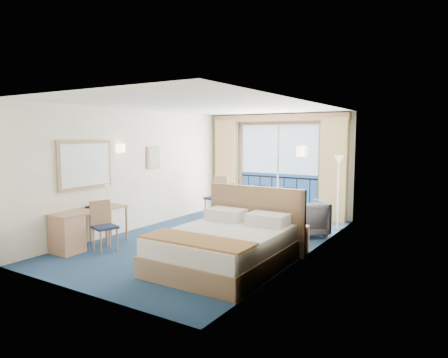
% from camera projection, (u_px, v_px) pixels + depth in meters
% --- Properties ---
extents(floor, '(6.50, 6.50, 0.00)m').
position_uv_depth(floor, '(213.00, 239.00, 8.16)').
color(floor, navy).
rests_on(floor, ground).
extents(room_walls, '(4.04, 6.54, 2.72)m').
position_uv_depth(room_walls, '(212.00, 153.00, 7.97)').
color(room_walls, beige).
rests_on(room_walls, ground).
extents(balcony_door, '(2.36, 0.03, 2.52)m').
position_uv_depth(balcony_door, '(278.00, 172.00, 10.76)').
color(balcony_door, navy).
rests_on(balcony_door, room_walls).
extents(curtain_left, '(0.65, 0.22, 2.55)m').
position_uv_depth(curtain_left, '(226.00, 165.00, 11.43)').
color(curtain_left, tan).
rests_on(curtain_left, room_walls).
extents(curtain_right, '(0.65, 0.22, 2.55)m').
position_uv_depth(curtain_right, '(334.00, 170.00, 9.80)').
color(curtain_right, tan).
rests_on(curtain_right, room_walls).
extents(pelmet, '(3.80, 0.25, 0.18)m').
position_uv_depth(pelmet, '(277.00, 118.00, 10.50)').
color(pelmet, '#AB7B5D').
rests_on(pelmet, room_walls).
extents(mirror, '(0.05, 1.25, 0.95)m').
position_uv_depth(mirror, '(85.00, 165.00, 7.76)').
color(mirror, '#AB7B5D').
rests_on(mirror, room_walls).
extents(wall_print, '(0.04, 0.42, 0.52)m').
position_uv_depth(wall_print, '(153.00, 158.00, 9.40)').
color(wall_print, '#AB7B5D').
rests_on(wall_print, room_walls).
extents(sconce_left, '(0.18, 0.18, 0.18)m').
position_uv_depth(sconce_left, '(121.00, 148.00, 8.47)').
color(sconce_left, '#FFDFB2').
rests_on(sconce_left, room_walls).
extents(sconce_right, '(0.18, 0.18, 0.18)m').
position_uv_depth(sconce_right, '(302.00, 151.00, 6.82)').
color(sconce_right, '#FFDFB2').
rests_on(sconce_right, room_walls).
extents(bed, '(1.91, 2.27, 1.20)m').
position_uv_depth(bed, '(226.00, 246.00, 6.46)').
color(bed, '#AB7B5D').
rests_on(bed, ground).
extents(nightstand, '(0.38, 0.36, 0.50)m').
position_uv_depth(nightstand, '(296.00, 239.00, 7.22)').
color(nightstand, tan).
rests_on(nightstand, ground).
extents(phone, '(0.21, 0.17, 0.08)m').
position_uv_depth(phone, '(293.00, 223.00, 7.18)').
color(phone, beige).
rests_on(phone, nightstand).
extents(armchair, '(1.15, 1.15, 0.75)m').
position_uv_depth(armchair, '(305.00, 218.00, 8.48)').
color(armchair, '#3F434C').
rests_on(armchair, ground).
extents(floor_lamp, '(0.23, 0.23, 1.66)m').
position_uv_depth(floor_lamp, '(339.00, 174.00, 9.00)').
color(floor_lamp, silver).
rests_on(floor_lamp, ground).
extents(desk, '(0.52, 1.52, 0.71)m').
position_uv_depth(desk, '(72.00, 230.00, 7.30)').
color(desk, '#AB7B5D').
rests_on(desk, ground).
extents(desk_chair, '(0.50, 0.49, 0.92)m').
position_uv_depth(desk_chair, '(103.00, 222.00, 7.39)').
color(desk_chair, '#1F294A').
rests_on(desk_chair, ground).
extents(folder, '(0.43, 0.38, 0.03)m').
position_uv_depth(folder, '(96.00, 207.00, 7.83)').
color(folder, black).
rests_on(folder, desk).
extents(desk_lamp, '(0.11, 0.11, 0.40)m').
position_uv_depth(desk_lamp, '(107.00, 190.00, 8.05)').
color(desk_lamp, silver).
rests_on(desk_lamp, desk).
extents(round_table, '(0.75, 0.75, 0.68)m').
position_uv_depth(round_table, '(227.00, 196.00, 10.63)').
color(round_table, '#AB7B5D').
rests_on(round_table, ground).
extents(table_chair_a, '(0.57, 0.57, 0.93)m').
position_uv_depth(table_chair_a, '(238.00, 198.00, 10.25)').
color(table_chair_a, '#1F294A').
rests_on(table_chair_a, ground).
extents(table_chair_b, '(0.51, 0.52, 1.07)m').
position_uv_depth(table_chair_b, '(218.00, 194.00, 10.33)').
color(table_chair_b, '#1F294A').
rests_on(table_chair_b, ground).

